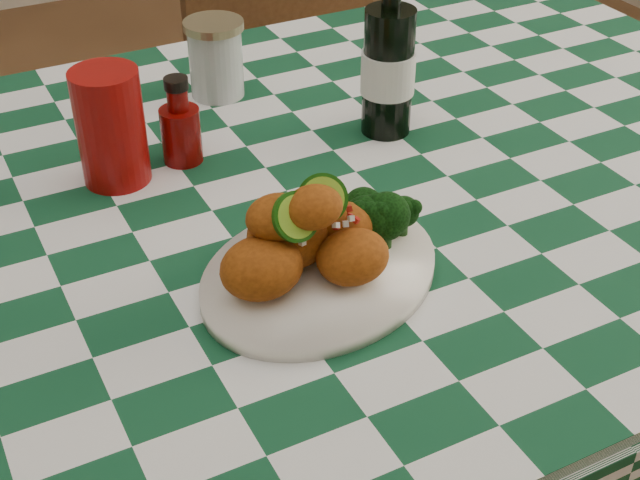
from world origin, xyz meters
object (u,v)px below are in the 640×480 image
ketchup_bottle (180,120)px  wooden_chair_right (318,115)px  plate (320,274)px  mason_jar (216,59)px  fried_chicken_pile (310,230)px  beer_bottle (389,49)px  red_tumbler (111,127)px  dining_table (292,406)px

ketchup_bottle → wooden_chair_right: bearing=48.4°
plate → mason_jar: size_ratio=2.50×
mason_jar → fried_chicken_pile: bearing=-100.0°
mason_jar → beer_bottle: size_ratio=0.47×
beer_bottle → fried_chicken_pile: bearing=-133.6°
mason_jar → ketchup_bottle: bearing=-125.3°
plate → ketchup_bottle: ketchup_bottle is taller
beer_bottle → wooden_chair_right: (0.19, 0.59, -0.42)m
ketchup_bottle → wooden_chair_right: 0.81m
plate → red_tumbler: (-0.14, 0.31, 0.07)m
red_tumbler → dining_table: bearing=-34.9°
red_tumbler → beer_bottle: (0.38, -0.05, 0.05)m
dining_table → mason_jar: bearing=85.0°
fried_chicken_pile → plate: bearing=-0.0°
plate → fried_chicken_pile: size_ratio=1.74×
mason_jar → wooden_chair_right: bearing=45.9°
plate → mason_jar: bearing=81.4°
plate → fried_chicken_pile: fried_chicken_pile is taller
dining_table → beer_bottle: (0.20, 0.08, 0.52)m
fried_chicken_pile → red_tumbler: size_ratio=1.11×
red_tumbler → ketchup_bottle: 0.09m
beer_bottle → wooden_chair_right: bearing=71.9°
dining_table → plate: plate is taller
dining_table → wooden_chair_right: size_ratio=1.69×
red_tumbler → mason_jar: (0.21, 0.17, -0.02)m
dining_table → plate: (-0.05, -0.19, 0.40)m
red_tumbler → beer_bottle: 0.39m
dining_table → wooden_chair_right: 0.79m
red_tumbler → ketchup_bottle: red_tumbler is taller
dining_table → ketchup_bottle: (-0.09, 0.13, 0.45)m
mason_jar → beer_bottle: beer_bottle is taller
ketchup_bottle → beer_bottle: (0.29, -0.05, 0.06)m
mason_jar → wooden_chair_right: 0.63m
dining_table → red_tumbler: red_tumbler is taller
dining_table → plate: bearing=-104.2°
mason_jar → beer_bottle: (0.17, -0.22, 0.07)m
fried_chicken_pile → mason_jar: bearing=80.0°
fried_chicken_pile → beer_bottle: 0.37m
dining_table → beer_bottle: bearing=22.7°
red_tumbler → ketchup_bottle: (0.09, 0.01, -0.02)m
plate → fried_chicken_pile: (-0.01, 0.00, 0.06)m
ketchup_bottle → red_tumbler: bearing=-175.8°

